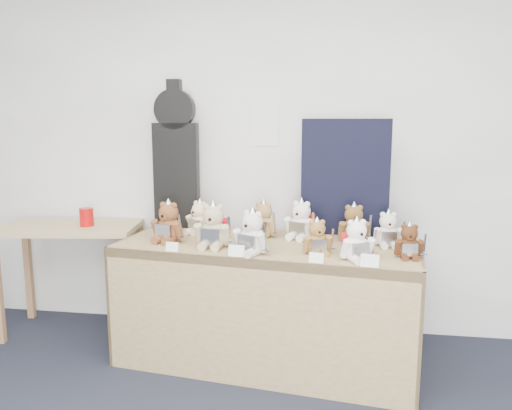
# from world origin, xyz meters

# --- Properties ---
(room_shell) EXTENTS (6.00, 6.00, 6.00)m
(room_shell) POSITION_xyz_m (-0.00, 2.49, 1.56)
(room_shell) COLOR silver
(room_shell) RESTS_ON floor
(display_table) EXTENTS (2.02, 1.05, 0.81)m
(display_table) POSITION_xyz_m (0.09, 1.86, 0.63)
(display_table) COLOR olive
(display_table) RESTS_ON floor
(side_table) EXTENTS (1.06, 0.68, 0.83)m
(side_table) POSITION_xyz_m (-1.42, 2.18, 0.70)
(side_table) COLOR #A48258
(side_table) RESTS_ON floor
(guitar_case) EXTENTS (0.33, 0.11, 1.08)m
(guitar_case) POSITION_xyz_m (-0.64, 2.33, 1.33)
(guitar_case) COLOR black
(guitar_case) RESTS_ON display_table
(navy_board) EXTENTS (0.60, 0.06, 0.80)m
(navy_board) POSITION_xyz_m (0.59, 2.24, 1.21)
(navy_board) COLOR black
(navy_board) RESTS_ON display_table
(red_cup) EXTENTS (0.10, 0.10, 0.13)m
(red_cup) POSITION_xyz_m (-1.27, 2.15, 0.89)
(red_cup) COLOR #AE0B0B
(red_cup) RESTS_ON side_table
(teddy_front_far_left) EXTENTS (0.25, 0.23, 0.30)m
(teddy_front_far_left) POSITION_xyz_m (-0.56, 1.87, 0.93)
(teddy_front_far_left) COLOR brown
(teddy_front_far_left) RESTS_ON display_table
(teddy_front_left) EXTENTS (0.26, 0.22, 0.32)m
(teddy_front_left) POSITION_xyz_m (-0.23, 1.78, 0.93)
(teddy_front_left) COLOR tan
(teddy_front_left) RESTS_ON display_table
(teddy_front_centre) EXTENTS (0.24, 0.24, 0.30)m
(teddy_front_centre) POSITION_xyz_m (0.03, 1.66, 0.92)
(teddy_front_centre) COLOR silver
(teddy_front_centre) RESTS_ON display_table
(teddy_front_right) EXTENTS (0.20, 0.18, 0.24)m
(teddy_front_right) POSITION_xyz_m (0.42, 1.71, 0.90)
(teddy_front_right) COLOR olive
(teddy_front_right) RESTS_ON display_table
(teddy_front_far_right) EXTENTS (0.22, 0.21, 0.27)m
(teddy_front_far_right) POSITION_xyz_m (0.65, 1.61, 0.91)
(teddy_front_far_right) COLOR white
(teddy_front_far_right) RESTS_ON display_table
(teddy_front_end) EXTENTS (0.19, 0.15, 0.23)m
(teddy_front_end) POSITION_xyz_m (0.95, 1.70, 0.90)
(teddy_front_end) COLOR #4C2C1A
(teddy_front_end) RESTS_ON display_table
(teddy_back_left) EXTENTS (0.22, 0.22, 0.27)m
(teddy_back_left) POSITION_xyz_m (-0.41, 2.12, 0.91)
(teddy_back_left) COLOR beige
(teddy_back_left) RESTS_ON display_table
(teddy_back_centre_left) EXTENTS (0.22, 0.22, 0.28)m
(teddy_back_centre_left) POSITION_xyz_m (0.04, 2.11, 0.92)
(teddy_back_centre_left) COLOR #A18250
(teddy_back_centre_left) RESTS_ON display_table
(teddy_back_centre_right) EXTENTS (0.24, 0.23, 0.30)m
(teddy_back_centre_right) POSITION_xyz_m (0.30, 2.09, 0.92)
(teddy_back_centre_right) COLOR white
(teddy_back_centre_right) RESTS_ON display_table
(teddy_back_right) EXTENTS (0.23, 0.19, 0.28)m
(teddy_back_right) POSITION_xyz_m (0.65, 2.06, 0.92)
(teddy_back_right) COLOR brown
(teddy_back_right) RESTS_ON display_table
(teddy_back_end) EXTENTS (0.21, 0.17, 0.25)m
(teddy_back_end) POSITION_xyz_m (0.86, 1.96, 0.91)
(teddy_back_end) COLOR silver
(teddy_back_end) RESTS_ON display_table
(entry_card_a) EXTENTS (0.08, 0.03, 0.06)m
(entry_card_a) POSITION_xyz_m (-0.45, 1.62, 0.84)
(entry_card_a) COLOR white
(entry_card_a) RESTS_ON display_table
(entry_card_b) EXTENTS (0.10, 0.03, 0.07)m
(entry_card_b) POSITION_xyz_m (-0.04, 1.57, 0.84)
(entry_card_b) COLOR white
(entry_card_b) RESTS_ON display_table
(entry_card_c) EXTENTS (0.08, 0.03, 0.06)m
(entry_card_c) POSITION_xyz_m (0.42, 1.50, 0.84)
(entry_card_c) COLOR white
(entry_card_c) RESTS_ON display_table
(entry_card_d) EXTENTS (0.10, 0.03, 0.07)m
(entry_card_d) POSITION_xyz_m (0.71, 1.47, 0.84)
(entry_card_d) COLOR white
(entry_card_d) RESTS_ON display_table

